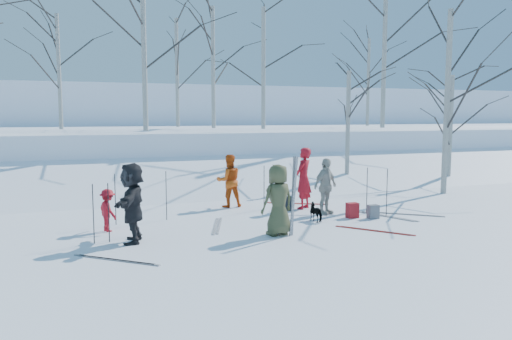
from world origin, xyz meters
name	(u,v)px	position (x,y,z in m)	size (l,w,h in m)	color
ground	(276,226)	(0.00, 0.00, 0.00)	(120.00, 120.00, 0.00)	white
snow_ramp	(207,185)	(0.00, 7.00, 0.15)	(70.00, 9.50, 1.40)	white
snow_plateau	(163,147)	(0.00, 17.00, 1.00)	(70.00, 18.00, 2.20)	white
far_hill	(125,124)	(0.00, 38.00, 2.00)	(90.00, 30.00, 6.00)	white
skier_olive_center	(278,200)	(-0.33, -0.92, 0.85)	(0.83, 0.54, 1.70)	#3F4328
skier_red_north	(303,178)	(1.70, 1.93, 0.94)	(0.68, 0.45, 1.87)	#AD101C
skier_redor_behind	(229,181)	(-0.34, 3.00, 0.82)	(0.80, 0.62, 1.64)	#C8490F
skier_red_seated	(108,210)	(-4.11, 0.89, 0.53)	(0.68, 0.39, 1.05)	#AD101C
skier_cream_east	(325,186)	(1.93, 0.95, 0.81)	(0.95, 0.40, 1.62)	beige
skier_grey_west	(132,203)	(-3.66, -0.41, 0.90)	(1.67, 0.53, 1.80)	black
dog	(317,212)	(1.25, 0.16, 0.25)	(0.27, 0.59, 0.50)	black
upright_ski_left	(293,196)	(-0.04, -1.13, 0.95)	(0.07, 0.02, 1.90)	silver
upright_ski_right	(294,197)	(-0.04, -1.15, 0.95)	(0.07, 0.02, 1.90)	silver
ski_pair_a	(408,214)	(4.11, 0.03, 0.01)	(1.60, 1.36, 0.02)	silver
ski_pair_b	(374,231)	(2.06, -1.37, 0.01)	(1.33, 1.62, 0.02)	maroon
ski_pair_c	(217,226)	(-1.43, 0.51, 0.01)	(0.81, 1.86, 0.02)	silver
ski_pair_d	(116,260)	(-4.15, -1.74, 0.01)	(1.56, 1.41, 0.02)	silver
ski_pair_e	(296,203)	(1.86, 2.77, 0.01)	(1.75, 1.11, 0.02)	maroon
ski_pair_f	(386,216)	(3.38, 0.03, 0.01)	(0.88, 1.84, 0.02)	silver
ski_pole_a	(273,186)	(0.90, 2.41, 0.67)	(0.02, 0.02, 1.34)	black
ski_pole_b	(264,188)	(0.51, 2.17, 0.67)	(0.02, 0.02, 1.34)	black
ski_pole_c	(387,192)	(3.46, 0.15, 0.67)	(0.02, 0.02, 1.34)	black
ski_pole_d	(115,199)	(-3.87, 1.58, 0.67)	(0.02, 0.02, 1.34)	black
ski_pole_e	(134,208)	(-3.57, 0.19, 0.67)	(0.02, 0.02, 1.34)	black
ski_pole_f	(367,191)	(3.11, 0.62, 0.67)	(0.02, 0.02, 1.34)	black
ski_pole_g	(166,196)	(-2.52, 1.73, 0.67)	(0.02, 0.02, 1.34)	black
ski_pole_h	(109,213)	(-4.16, -0.21, 0.67)	(0.02, 0.02, 1.34)	black
ski_pole_i	(93,214)	(-4.49, -0.21, 0.67)	(0.02, 0.02, 1.34)	black
backpack_red	(352,210)	(2.39, 0.22, 0.21)	(0.32, 0.22, 0.42)	maroon
backpack_grey	(373,212)	(2.88, -0.06, 0.19)	(0.30, 0.20, 0.38)	#5D5E64
backpack_dark	(287,204)	(1.13, 1.84, 0.20)	(0.34, 0.24, 0.40)	black
birch_plateau_a	(177,73)	(0.66, 15.78, 5.13)	(4.71, 4.71, 5.87)	silver
birch_plateau_b	(385,43)	(10.19, 10.26, 6.46)	(6.57, 6.57, 8.53)	silver
birch_plateau_c	(59,72)	(-5.30, 12.84, 4.78)	(4.21, 4.21, 5.15)	silver
birch_plateau_d	(144,43)	(-1.99, 9.27, 5.77)	(5.60, 5.60, 7.15)	silver
birch_plateau_e	(368,83)	(11.94, 14.39, 4.78)	(4.21, 4.21, 5.16)	silver
birch_plateau_f	(213,68)	(1.81, 12.50, 5.17)	(4.76, 4.76, 5.94)	silver
birch_plateau_h	(263,69)	(3.62, 10.30, 5.00)	(4.51, 4.51, 5.59)	silver
birch_edge_b	(447,103)	(7.82, 2.86, 3.28)	(5.20, 5.20, 6.57)	silver
birch_edge_c	(450,129)	(10.02, 5.12, 2.25)	(3.75, 3.75, 4.50)	silver
birch_edge_e	(348,129)	(5.48, 5.75, 2.30)	(3.82, 3.82, 4.59)	silver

